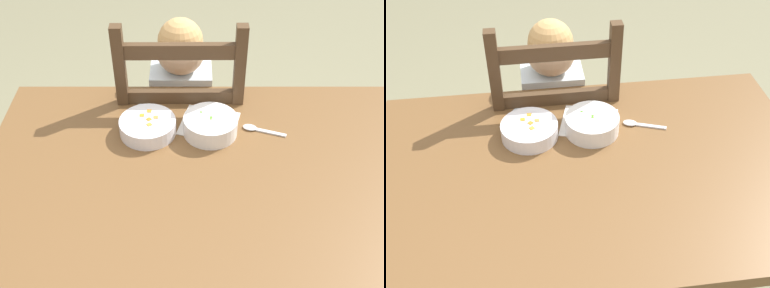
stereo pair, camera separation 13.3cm
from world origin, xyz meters
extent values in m
cube|color=brown|center=(0.00, 0.00, 0.73)|extent=(1.28, 0.82, 0.04)
cylinder|color=brown|center=(-0.57, 0.33, 0.35)|extent=(0.07, 0.07, 0.71)
cylinder|color=brown|center=(0.57, 0.33, 0.35)|extent=(0.07, 0.07, 0.71)
cube|color=#47321F|center=(-0.08, 0.51, 0.44)|extent=(0.42, 0.42, 0.02)
cube|color=#47321F|center=(0.11, 0.70, 0.22)|extent=(0.04, 0.04, 0.43)
cube|color=#47321F|center=(-0.27, 0.70, 0.22)|extent=(0.04, 0.04, 0.43)
cube|color=#47321F|center=(0.12, 0.32, 0.22)|extent=(0.04, 0.04, 0.43)
cube|color=#47321F|center=(-0.26, 0.32, 0.22)|extent=(0.04, 0.04, 0.43)
cube|color=#47321F|center=(0.12, 0.32, 0.74)|extent=(0.04, 0.04, 0.57)
cube|color=#47321F|center=(-0.26, 0.32, 0.74)|extent=(0.04, 0.04, 0.57)
cube|color=#47321F|center=(-0.07, 0.32, 0.94)|extent=(0.36, 0.03, 0.05)
cube|color=#47321F|center=(-0.07, 0.32, 0.77)|extent=(0.36, 0.03, 0.05)
cube|color=silver|center=(-0.08, 0.48, 0.61)|extent=(0.22, 0.14, 0.32)
sphere|color=#D6AF8B|center=(-0.08, 0.48, 0.85)|extent=(0.17, 0.17, 0.17)
sphere|color=tan|center=(-0.08, 0.48, 0.89)|extent=(0.16, 0.16, 0.16)
cylinder|color=#3F4C72|center=(-0.13, 0.36, 0.23)|extent=(0.07, 0.07, 0.45)
cylinder|color=#3F4C72|center=(-0.02, 0.36, 0.23)|extent=(0.07, 0.07, 0.45)
cylinder|color=silver|center=(-0.21, 0.38, 0.69)|extent=(0.06, 0.24, 0.13)
cylinder|color=silver|center=(0.05, 0.38, 0.69)|extent=(0.06, 0.24, 0.13)
cylinder|color=white|center=(0.02, 0.16, 0.78)|extent=(0.17, 0.17, 0.06)
cylinder|color=white|center=(0.02, 0.16, 0.75)|extent=(0.07, 0.07, 0.01)
cylinder|color=#539E2F|center=(0.02, 0.16, 0.78)|extent=(0.14, 0.14, 0.03)
sphere|color=#5DA92E|center=(0.02, 0.15, 0.80)|extent=(0.01, 0.01, 0.01)
sphere|color=#4F9B26|center=(-0.01, 0.19, 0.80)|extent=(0.01, 0.01, 0.01)
sphere|color=#4CA324|center=(0.02, 0.16, 0.80)|extent=(0.01, 0.01, 0.01)
cylinder|color=white|center=(-0.17, 0.16, 0.77)|extent=(0.17, 0.17, 0.05)
cylinder|color=white|center=(-0.17, 0.16, 0.75)|extent=(0.08, 0.08, 0.01)
cylinder|color=orange|center=(-0.17, 0.16, 0.78)|extent=(0.14, 0.14, 0.03)
cube|color=orange|center=(-0.19, 0.18, 0.79)|extent=(0.01, 0.01, 0.01)
cube|color=orange|center=(-0.16, 0.14, 0.79)|extent=(0.02, 0.02, 0.01)
cube|color=orange|center=(-0.17, 0.16, 0.79)|extent=(0.02, 0.02, 0.01)
cube|color=orange|center=(-0.17, 0.20, 0.79)|extent=(0.02, 0.02, 0.01)
cube|color=orange|center=(-0.15, 0.17, 0.79)|extent=(0.02, 0.02, 0.01)
cube|color=silver|center=(0.21, 0.15, 0.75)|extent=(0.09, 0.04, 0.00)
ellipsoid|color=silver|center=(0.14, 0.18, 0.75)|extent=(0.05, 0.04, 0.01)
cube|color=white|center=(0.02, 0.20, 0.75)|extent=(0.21, 0.20, 0.00)
camera|label=1|loc=(-0.04, -0.96, 1.69)|focal=44.18mm
camera|label=2|loc=(-0.17, -0.95, 1.69)|focal=44.18mm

